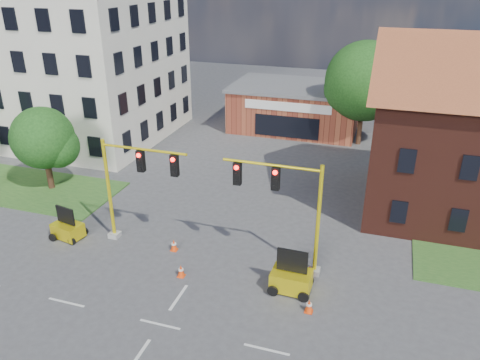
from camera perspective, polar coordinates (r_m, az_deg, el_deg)
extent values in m
plane|color=#424244|center=(22.48, -9.73, -16.97)|extent=(120.00, 120.00, 0.00)
cube|color=silver|center=(46.67, -20.97, 17.20)|extent=(18.00, 15.00, 20.00)
cube|color=maroon|center=(47.20, 6.81, 8.71)|extent=(12.00, 8.00, 4.00)
cube|color=#58585A|center=(46.67, 6.94, 11.25)|extent=(12.40, 8.40, 0.30)
cube|color=silver|center=(43.06, 5.79, 8.87)|extent=(8.00, 0.10, 0.80)
cube|color=black|center=(43.61, 5.69, 6.46)|extent=(6.00, 0.10, 2.00)
cylinder|color=#341E13|center=(43.59, 14.46, 6.81)|extent=(0.44, 0.44, 4.08)
sphere|color=#173E13|center=(42.65, 14.98, 11.55)|extent=(6.92, 6.92, 6.92)
sphere|color=#173E13|center=(43.11, 16.73, 10.21)|extent=(4.84, 4.84, 4.84)
cylinder|color=#341E13|center=(36.30, -22.27, 1.02)|extent=(0.44, 0.44, 2.77)
sphere|color=#173E13|center=(35.45, -22.91, 4.75)|extent=(4.36, 4.36, 4.36)
sphere|color=#173E13|center=(35.32, -21.36, 3.85)|extent=(3.05, 3.05, 3.05)
cube|color=gray|center=(29.16, -15.02, -6.46)|extent=(0.60, 0.60, 0.30)
cylinder|color=yellow|center=(27.80, -15.68, -1.23)|extent=(0.20, 0.20, 6.20)
cylinder|color=yellow|center=(25.48, -11.65, 3.67)|extent=(5.00, 0.14, 0.14)
cube|color=black|center=(25.85, -12.00, 2.27)|extent=(0.40, 0.32, 1.20)
cube|color=black|center=(24.96, -7.98, 1.77)|extent=(0.40, 0.32, 1.20)
sphere|color=#FF0C07|center=(25.56, -12.27, 2.95)|extent=(0.24, 0.24, 0.24)
cube|color=gray|center=(25.42, 9.02, -10.90)|extent=(0.60, 0.60, 0.30)
cylinder|color=yellow|center=(23.85, 9.49, -5.11)|extent=(0.20, 0.20, 6.20)
cylinder|color=yellow|center=(23.02, 3.82, 1.84)|extent=(5.00, 0.14, 0.14)
cube|color=black|center=(23.25, 4.37, 0.17)|extent=(0.40, 0.32, 1.20)
cube|color=black|center=(23.74, -0.32, 0.78)|extent=(0.40, 0.32, 1.20)
sphere|color=#FF0C07|center=(22.92, 4.30, 0.91)|extent=(0.24, 0.24, 0.24)
cube|color=yellow|center=(29.72, -20.24, -5.75)|extent=(1.91, 1.46, 0.86)
cube|color=black|center=(29.26, -20.52, -4.05)|extent=(1.33, 0.37, 1.05)
cube|color=yellow|center=(23.87, 6.26, -12.04)|extent=(1.99, 1.36, 0.98)
cube|color=black|center=(23.21, 6.39, -9.77)|extent=(1.53, 0.17, 1.20)
cube|color=#E63E0C|center=(25.19, -7.17, -11.51)|extent=(0.38, 0.38, 0.04)
cone|color=#E63E0C|center=(24.99, -7.21, -10.90)|extent=(0.40, 0.40, 0.70)
cylinder|color=silver|center=(24.95, -7.22, -10.77)|extent=(0.27, 0.27, 0.09)
cube|color=#E63E0C|center=(27.29, -8.02, -8.42)|extent=(0.38, 0.38, 0.04)
cone|color=#E63E0C|center=(27.12, -8.06, -7.84)|extent=(0.40, 0.40, 0.70)
cylinder|color=silver|center=(27.08, -8.07, -7.71)|extent=(0.27, 0.27, 0.09)
cube|color=#E63E0C|center=(23.05, 8.36, -15.55)|extent=(0.38, 0.38, 0.04)
cone|color=#E63E0C|center=(22.84, 8.41, -14.92)|extent=(0.40, 0.40, 0.70)
cylinder|color=silver|center=(22.80, 8.42, -14.78)|extent=(0.27, 0.27, 0.09)
cube|color=#E63E0C|center=(25.21, 8.43, -11.57)|extent=(0.38, 0.38, 0.04)
cone|color=#E63E0C|center=(25.01, 8.47, -10.96)|extent=(0.40, 0.40, 0.70)
cylinder|color=silver|center=(24.97, 8.48, -10.83)|extent=(0.27, 0.27, 0.09)
imported|color=silver|center=(32.40, 20.07, -2.85)|extent=(5.27, 4.01, 1.33)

